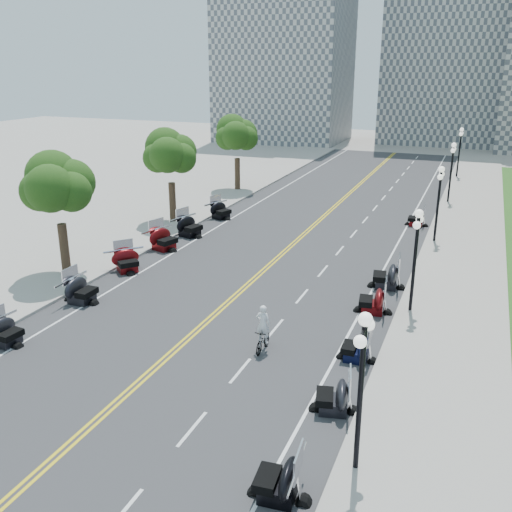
% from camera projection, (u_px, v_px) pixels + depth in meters
% --- Properties ---
extents(ground, '(160.00, 160.00, 0.00)m').
position_uv_depth(ground, '(212.00, 317.00, 26.82)').
color(ground, gray).
extents(road, '(16.00, 90.00, 0.01)m').
position_uv_depth(road, '(282.00, 254.00, 35.60)').
color(road, '#333335').
rests_on(road, ground).
extents(centerline_yellow_a, '(0.12, 90.00, 0.00)m').
position_uv_depth(centerline_yellow_a, '(280.00, 254.00, 35.64)').
color(centerline_yellow_a, yellow).
rests_on(centerline_yellow_a, road).
extents(centerline_yellow_b, '(0.12, 90.00, 0.00)m').
position_uv_depth(centerline_yellow_b, '(284.00, 254.00, 35.56)').
color(centerline_yellow_b, yellow).
rests_on(centerline_yellow_b, road).
extents(edge_line_north, '(0.12, 90.00, 0.00)m').
position_uv_depth(edge_line_north, '(385.00, 267.00, 33.35)').
color(edge_line_north, white).
rests_on(edge_line_north, road).
extents(edge_line_south, '(0.12, 90.00, 0.00)m').
position_uv_depth(edge_line_south, '(191.00, 242.00, 37.85)').
color(edge_line_south, white).
rests_on(edge_line_south, road).
extents(lane_dash_4, '(0.12, 2.00, 0.00)m').
position_uv_depth(lane_dash_4, '(192.00, 429.00, 18.66)').
color(lane_dash_4, white).
rests_on(lane_dash_4, road).
extents(lane_dash_5, '(0.12, 2.00, 0.00)m').
position_uv_depth(lane_dash_5, '(240.00, 371.00, 22.17)').
color(lane_dash_5, white).
rests_on(lane_dash_5, road).
extents(lane_dash_6, '(0.12, 2.00, 0.00)m').
position_uv_depth(lane_dash_6, '(275.00, 328.00, 25.69)').
color(lane_dash_6, white).
rests_on(lane_dash_6, road).
extents(lane_dash_7, '(0.12, 2.00, 0.00)m').
position_uv_depth(lane_dash_7, '(302.00, 296.00, 29.20)').
color(lane_dash_7, white).
rests_on(lane_dash_7, road).
extents(lane_dash_8, '(0.12, 2.00, 0.00)m').
position_uv_depth(lane_dash_8, '(323.00, 271.00, 32.72)').
color(lane_dash_8, white).
rests_on(lane_dash_8, road).
extents(lane_dash_9, '(0.12, 2.00, 0.00)m').
position_uv_depth(lane_dash_9, '(340.00, 251.00, 36.23)').
color(lane_dash_9, white).
rests_on(lane_dash_9, road).
extents(lane_dash_10, '(0.12, 2.00, 0.00)m').
position_uv_depth(lane_dash_10, '(354.00, 234.00, 39.74)').
color(lane_dash_10, white).
rests_on(lane_dash_10, road).
extents(lane_dash_11, '(0.12, 2.00, 0.00)m').
position_uv_depth(lane_dash_11, '(365.00, 220.00, 43.26)').
color(lane_dash_11, white).
rests_on(lane_dash_11, road).
extents(lane_dash_12, '(0.12, 2.00, 0.00)m').
position_uv_depth(lane_dash_12, '(375.00, 208.00, 46.77)').
color(lane_dash_12, white).
rests_on(lane_dash_12, road).
extents(lane_dash_13, '(0.12, 2.00, 0.00)m').
position_uv_depth(lane_dash_13, '(384.00, 198.00, 50.29)').
color(lane_dash_13, white).
rests_on(lane_dash_13, road).
extents(lane_dash_14, '(0.12, 2.00, 0.00)m').
position_uv_depth(lane_dash_14, '(391.00, 189.00, 53.80)').
color(lane_dash_14, white).
rests_on(lane_dash_14, road).
extents(lane_dash_15, '(0.12, 2.00, 0.00)m').
position_uv_depth(lane_dash_15, '(397.00, 181.00, 57.31)').
color(lane_dash_15, white).
rests_on(lane_dash_15, road).
extents(lane_dash_16, '(0.12, 2.00, 0.00)m').
position_uv_depth(lane_dash_16, '(403.00, 174.00, 60.83)').
color(lane_dash_16, white).
rests_on(lane_dash_16, road).
extents(lane_dash_17, '(0.12, 2.00, 0.00)m').
position_uv_depth(lane_dash_17, '(408.00, 168.00, 64.34)').
color(lane_dash_17, white).
rests_on(lane_dash_17, road).
extents(lane_dash_18, '(0.12, 2.00, 0.00)m').
position_uv_depth(lane_dash_18, '(413.00, 162.00, 67.85)').
color(lane_dash_18, white).
rests_on(lane_dash_18, road).
extents(lane_dash_19, '(0.12, 2.00, 0.00)m').
position_uv_depth(lane_dash_19, '(417.00, 157.00, 71.37)').
color(lane_dash_19, white).
rests_on(lane_dash_19, road).
extents(sidewalk_north, '(5.00, 90.00, 0.15)m').
position_uv_depth(sidewalk_north, '(459.00, 275.00, 31.89)').
color(sidewalk_north, '#9E9991').
rests_on(sidewalk_north, ground).
extents(sidewalk_south, '(5.00, 90.00, 0.15)m').
position_uv_depth(sidewalk_south, '(138.00, 235.00, 39.27)').
color(sidewalk_south, '#9E9991').
rests_on(sidewalk_south, ground).
extents(distant_block_a, '(18.00, 14.00, 26.00)m').
position_uv_depth(distant_block_a, '(285.00, 50.00, 83.40)').
color(distant_block_a, gray).
rests_on(distant_block_a, ground).
extents(distant_block_b, '(16.00, 12.00, 30.00)m').
position_uv_depth(distant_block_b, '(446.00, 34.00, 80.29)').
color(distant_block_b, gray).
rests_on(distant_block_b, ground).
extents(street_lamp_1, '(0.50, 1.20, 4.90)m').
position_uv_depth(street_lamp_1, '(360.00, 394.00, 15.93)').
color(street_lamp_1, black).
rests_on(street_lamp_1, sidewalk_north).
extents(street_lamp_2, '(0.50, 1.20, 4.90)m').
position_uv_depth(street_lamp_2, '(415.00, 262.00, 26.47)').
color(street_lamp_2, black).
rests_on(street_lamp_2, sidewalk_north).
extents(street_lamp_3, '(0.50, 1.20, 4.90)m').
position_uv_depth(street_lamp_3, '(438.00, 205.00, 37.01)').
color(street_lamp_3, black).
rests_on(street_lamp_3, sidewalk_north).
extents(street_lamp_4, '(0.50, 1.20, 4.90)m').
position_uv_depth(street_lamp_4, '(451.00, 173.00, 47.55)').
color(street_lamp_4, black).
rests_on(street_lamp_4, sidewalk_north).
extents(street_lamp_5, '(0.50, 1.20, 4.90)m').
position_uv_depth(street_lamp_5, '(459.00, 153.00, 58.09)').
color(street_lamp_5, black).
rests_on(street_lamp_5, sidewalk_north).
extents(tree_2, '(4.80, 4.80, 9.20)m').
position_uv_depth(tree_2, '(58.00, 192.00, 30.55)').
color(tree_2, '#235619').
rests_on(tree_2, sidewalk_south).
extents(tree_3, '(4.80, 4.80, 9.20)m').
position_uv_depth(tree_3, '(170.00, 159.00, 41.09)').
color(tree_3, '#235619').
rests_on(tree_3, sidewalk_south).
extents(tree_4, '(4.80, 4.80, 9.20)m').
position_uv_depth(tree_4, '(237.00, 139.00, 51.63)').
color(tree_4, '#235619').
rests_on(tree_4, sidewalk_south).
extents(motorcycle_n_3, '(2.10, 2.10, 1.35)m').
position_uv_depth(motorcycle_n_3, '(278.00, 477.00, 15.53)').
color(motorcycle_n_3, black).
rests_on(motorcycle_n_3, road).
extents(motorcycle_n_4, '(2.24, 2.24, 1.30)m').
position_uv_depth(motorcycle_n_4, '(333.00, 394.00, 19.44)').
color(motorcycle_n_4, black).
rests_on(motorcycle_n_4, road).
extents(motorcycle_n_5, '(1.85, 1.85, 1.25)m').
position_uv_depth(motorcycle_n_5, '(357.00, 346.00, 22.80)').
color(motorcycle_n_5, black).
rests_on(motorcycle_n_5, road).
extents(motorcycle_n_6, '(2.24, 2.24, 1.38)m').
position_uv_depth(motorcycle_n_6, '(373.00, 299.00, 27.14)').
color(motorcycle_n_6, '#590A0C').
rests_on(motorcycle_n_6, road).
extents(motorcycle_n_7, '(2.44, 2.44, 1.50)m').
position_uv_depth(motorcycle_n_7, '(386.00, 274.00, 30.10)').
color(motorcycle_n_7, black).
rests_on(motorcycle_n_7, road).
extents(motorcycle_n_10, '(1.85, 1.85, 1.26)m').
position_uv_depth(motorcycle_n_10, '(416.00, 217.00, 41.56)').
color(motorcycle_n_10, '#590A0C').
rests_on(motorcycle_n_10, road).
extents(motorcycle_s_4, '(2.01, 2.01, 1.29)m').
position_uv_depth(motorcycle_s_4, '(5.00, 330.00, 24.06)').
color(motorcycle_s_4, black).
rests_on(motorcycle_s_4, road).
extents(motorcycle_s_5, '(2.06, 2.06, 1.44)m').
position_uv_depth(motorcycle_s_5, '(81.00, 289.00, 28.26)').
color(motorcycle_s_5, black).
rests_on(motorcycle_s_5, road).
extents(motorcycle_s_6, '(2.84, 2.84, 1.41)m').
position_uv_depth(motorcycle_s_6, '(127.00, 260.00, 32.46)').
color(motorcycle_s_6, '#590A0C').
rests_on(motorcycle_s_6, road).
extents(motorcycle_s_7, '(2.76, 2.76, 1.55)m').
position_uv_depth(motorcycle_s_7, '(164.00, 238.00, 36.22)').
color(motorcycle_s_7, '#590A0C').
rests_on(motorcycle_s_7, road).
extents(motorcycle_s_8, '(2.71, 2.71, 1.55)m').
position_uv_depth(motorcycle_s_8, '(190.00, 225.00, 39.01)').
color(motorcycle_s_8, black).
rests_on(motorcycle_s_8, road).
extents(motorcycle_s_9, '(2.62, 2.62, 1.42)m').
position_uv_depth(motorcycle_s_9, '(221.00, 210.00, 43.44)').
color(motorcycle_s_9, black).
rests_on(motorcycle_s_9, road).
extents(bicycle, '(0.53, 1.68, 1.00)m').
position_uv_depth(bicycle, '(263.00, 339.00, 23.60)').
color(bicycle, '#A51414').
rests_on(bicycle, road).
extents(cyclist_rider, '(0.62, 0.40, 1.69)m').
position_uv_depth(cyclist_rider, '(263.00, 310.00, 23.17)').
color(cyclist_rider, silver).
rests_on(cyclist_rider, bicycle).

